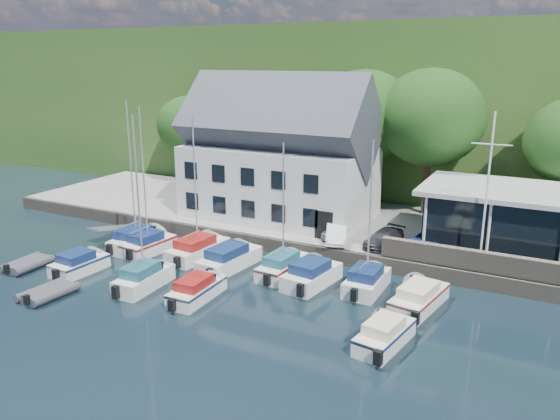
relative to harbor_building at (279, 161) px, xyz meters
The scene contains 32 objects.
ground 18.70m from the harbor_building, 67.01° to the right, with size 180.00×180.00×0.00m, color black.
quay 8.57m from the harbor_building, ahead, with size 60.00×13.00×1.00m, color gray.
quay_face 10.14m from the harbor_building, 38.16° to the right, with size 60.00×0.30×1.00m, color #645C50.
hillside 46.11m from the harbor_building, 81.25° to the left, with size 160.00×75.00×16.00m, color #2B4F1D.
field_patch 56.60m from the harbor_building, 74.34° to the left, with size 50.00×30.00×0.30m, color #4A5B2D.
harbor_building is the anchor object (origin of this frame).
club_pavilion 18.15m from the harbor_building, ahead, with size 13.20×7.20×4.10m, color black, non-canonical shape.
seawall 20.03m from the harbor_building, 15.03° to the right, with size 18.00×0.50×1.20m, color #645C50.
gangway 13.23m from the harbor_building, 141.71° to the right, with size 1.20×6.00×1.40m, color silver, non-canonical shape.
car_silver 7.67m from the harbor_building, 27.00° to the right, with size 1.34×3.32×1.13m, color #ACADB1.
car_white 8.38m from the harbor_building, 31.37° to the right, with size 1.33×3.82×1.26m, color white.
car_dgrey 10.87m from the harbor_building, 19.78° to the right, with size 1.52×3.73×1.08m, color #323237.
car_blue 13.16m from the harbor_building, 12.91° to the right, with size 1.49×3.78×1.29m, color navy.
flagpole 16.39m from the harbor_building, 15.82° to the right, with size 2.21×0.20×9.20m, color silver, non-canonical shape.
tree_0 14.51m from the harbor_building, 154.67° to the left, with size 6.26×6.26×8.56m, color black, non-canonical shape.
tree_1 6.71m from the harbor_building, 123.65° to the left, with size 6.87×6.87×9.38m, color black, non-canonical shape.
tree_2 7.56m from the harbor_building, 50.63° to the left, with size 8.20×8.20×11.20m, color black, non-canonical shape.
tree_3 11.69m from the harbor_building, 29.79° to the left, with size 8.32×8.32×11.37m, color black, non-canonical shape.
boat_r1_0 11.35m from the harbor_building, 126.26° to the right, with size 2.18×6.27×9.45m, color silver, non-canonical shape.
boat_r1_1 10.90m from the harbor_building, 119.44° to the right, with size 2.01×5.58×9.13m, color silver, non-canonical shape.
boat_r1_2 8.89m from the harbor_building, 101.15° to the right, with size 2.12×6.81×9.13m, color silver, non-canonical shape.
boat_r1_3 10.48m from the harbor_building, 82.47° to the right, with size 2.01×7.04×1.55m, color silver, non-canonical shape.
boat_r1_4 10.02m from the harbor_building, 61.25° to the right, with size 1.79×6.19×8.88m, color silver, non-canonical shape.
boat_r1_5 12.58m from the harbor_building, 53.17° to the right, with size 2.12×5.95×1.57m, color silver, non-canonical shape.
boat_r1_6 13.43m from the harbor_building, 40.40° to the right, with size 1.98×5.52×9.16m, color silver, non-canonical shape.
boat_r1_7 17.09m from the harbor_building, 35.27° to the right, with size 1.95×6.38×1.42m, color silver, non-canonical shape.
boat_r2_0 16.50m from the harbor_building, 115.34° to the right, with size 1.95×5.06×1.39m, color silver, non-canonical shape.
boat_r2_1 14.42m from the harbor_building, 96.05° to the right, with size 1.78×5.79×9.33m, color silver, non-canonical shape.
boat_r2_2 15.04m from the harbor_building, 81.43° to the right, with size 1.73×5.66×1.35m, color silver, non-canonical shape.
boat_r2_4 19.90m from the harbor_building, 47.83° to the right, with size 1.69×5.44×1.41m, color silver, non-canonical shape.
dinghy_0 19.14m from the harbor_building, 123.86° to the right, with size 1.88×3.13×0.73m, color #3A3A40, non-canonical shape.
dinghy_1 19.31m from the harbor_building, 107.08° to the right, with size 1.89×3.16×0.74m, color #3A3A40, non-canonical shape.
Camera 1 is at (12.19, -20.50, 13.07)m, focal length 35.00 mm.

